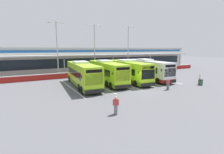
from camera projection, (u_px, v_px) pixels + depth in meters
name	position (u px, v px, depth m)	size (l,w,h in m)	color
ground_plane	(140.00, 90.00, 23.84)	(200.00, 200.00, 0.00)	#56565B
terminal_building	(80.00, 59.00, 46.66)	(70.00, 13.00, 6.00)	beige
red_barrier_wall	(99.00, 73.00, 36.31)	(60.00, 0.40, 1.10)	maroon
coach_bus_leftmost	(82.00, 75.00, 25.80)	(3.76, 12.32, 3.78)	#9ED11E
coach_bus_left_centre	(107.00, 72.00, 28.40)	(3.76, 12.32, 3.78)	#9ED11E
coach_bus_centre	(128.00, 71.00, 29.76)	(3.76, 12.32, 3.78)	#9ED11E
coach_bus_right_centre	(148.00, 70.00, 31.98)	(3.76, 12.32, 3.78)	silver
bay_stripe_far_west	(71.00, 87.00, 25.09)	(0.14, 13.00, 0.01)	silver
bay_stripe_west	(96.00, 85.00, 27.06)	(0.14, 13.00, 0.01)	silver
bay_stripe_mid_west	(119.00, 82.00, 29.04)	(0.14, 13.00, 0.01)	silver
bay_stripe_centre	(138.00, 80.00, 31.01)	(0.14, 13.00, 0.01)	silver
bay_stripe_mid_east	(156.00, 78.00, 32.99)	(0.14, 13.00, 0.01)	silver
pedestrian_with_handbag	(200.00, 79.00, 27.09)	(0.64, 0.45, 1.62)	#33333D
pedestrian_in_dark_coat	(116.00, 105.00, 14.69)	(0.51, 0.41, 1.62)	slate
pedestrian_child	(168.00, 84.00, 23.52)	(0.52, 0.41, 1.62)	slate
lamp_post_west	(57.00, 46.00, 33.68)	(3.24, 0.28, 11.00)	#9E9EA3
lamp_post_centre	(95.00, 46.00, 37.32)	(3.24, 0.28, 11.00)	#9E9EA3
lamp_post_east	(128.00, 46.00, 41.06)	(3.24, 0.28, 11.00)	#9E9EA3
litter_bin	(201.00, 82.00, 26.57)	(0.54, 0.54, 0.93)	#2D5133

